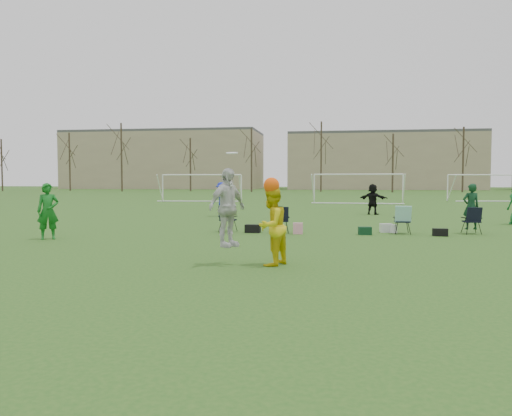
% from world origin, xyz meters
% --- Properties ---
extents(ground, '(260.00, 260.00, 0.00)m').
position_xyz_m(ground, '(0.00, 0.00, 0.00)').
color(ground, '#27561B').
rests_on(ground, ground).
extents(fielder_green_near, '(0.80, 0.74, 1.84)m').
position_xyz_m(fielder_green_near, '(-7.24, 4.40, 0.92)').
color(fielder_green_near, '#12671B').
rests_on(fielder_green_near, ground).
extents(fielder_blue, '(1.34, 1.26, 1.82)m').
position_xyz_m(fielder_blue, '(-3.91, 15.32, 0.91)').
color(fielder_blue, '#1624AB').
rests_on(fielder_blue, ground).
extents(fielder_black, '(1.66, 1.12, 1.72)m').
position_xyz_m(fielder_black, '(4.15, 17.96, 0.86)').
color(fielder_black, black).
rests_on(fielder_black, ground).
extents(center_contest, '(1.96, 1.20, 2.58)m').
position_xyz_m(center_contest, '(0.15, 0.51, 1.10)').
color(center_contest, silver).
rests_on(center_contest, ground).
extents(sideline_setup, '(9.50, 1.47, 1.81)m').
position_xyz_m(sideline_setup, '(3.27, 7.91, 0.55)').
color(sideline_setup, '#0E361C').
rests_on(sideline_setup, ground).
extents(goal_left, '(7.39, 0.76, 2.46)m').
position_xyz_m(goal_left, '(-10.00, 34.00, 1.92)').
color(goal_left, white).
rests_on(goal_left, ground).
extents(goal_mid, '(7.40, 0.63, 2.46)m').
position_xyz_m(goal_mid, '(4.00, 32.00, 1.92)').
color(goal_mid, white).
rests_on(goal_mid, ground).
extents(goal_right, '(7.35, 1.14, 2.46)m').
position_xyz_m(goal_right, '(16.00, 38.00, 1.92)').
color(goal_right, white).
rests_on(goal_right, ground).
extents(tree_line, '(110.28, 3.28, 11.40)m').
position_xyz_m(tree_line, '(0.24, 69.85, 5.09)').
color(tree_line, '#382B21').
rests_on(tree_line, ground).
extents(building_row, '(126.00, 16.00, 13.00)m').
position_xyz_m(building_row, '(6.73, 96.00, 5.99)').
color(building_row, tan).
rests_on(building_row, ground).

